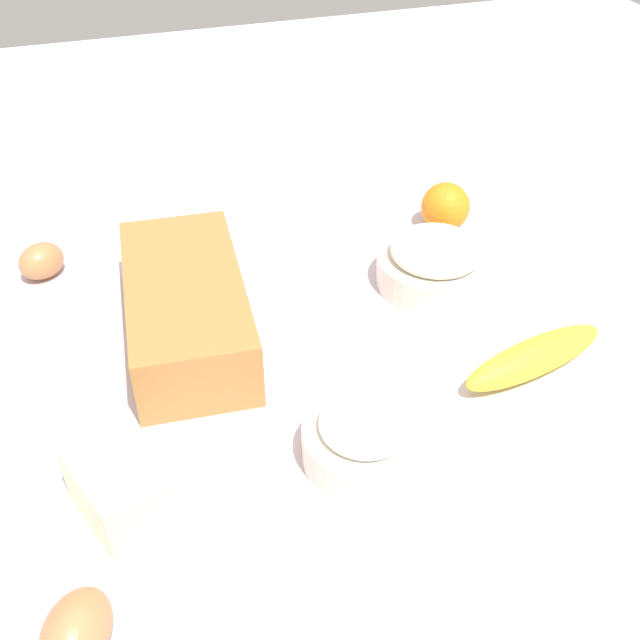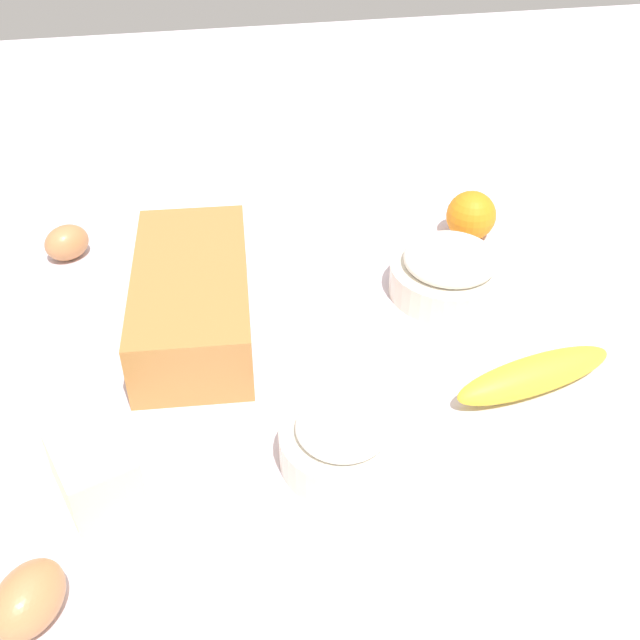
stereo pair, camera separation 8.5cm
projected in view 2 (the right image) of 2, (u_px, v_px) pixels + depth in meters
The scene contains 9 objects.
ground_plane at pixel (320, 354), 0.89m from camera, with size 2.40×2.40×0.02m, color silver.
loaf_pan at pixel (192, 296), 0.89m from camera, with size 0.29×0.15×0.08m.
flour_bowl at pixel (449, 271), 0.95m from camera, with size 0.15×0.15×0.07m.
sugar_bowl at pixel (342, 440), 0.73m from camera, with size 0.12×0.12×0.06m.
banana at pixel (534, 375), 0.81m from camera, with size 0.19×0.04×0.04m, color yellow.
orange_fruit at pixel (471, 216), 1.05m from camera, with size 0.07×0.07×0.07m, color orange.
butter_block at pixel (94, 469), 0.70m from camera, with size 0.09×0.06×0.06m, color #F4EDB2.
egg_near_butter at pixel (28, 600), 0.60m from camera, with size 0.05×0.05×0.07m, color #BA7E4C.
egg_beside_bowl at pixel (67, 243), 1.01m from camera, with size 0.05×0.05×0.06m, color #B87D4B.
Camera 2 is at (-0.66, 0.12, 0.57)m, focal length 42.83 mm.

